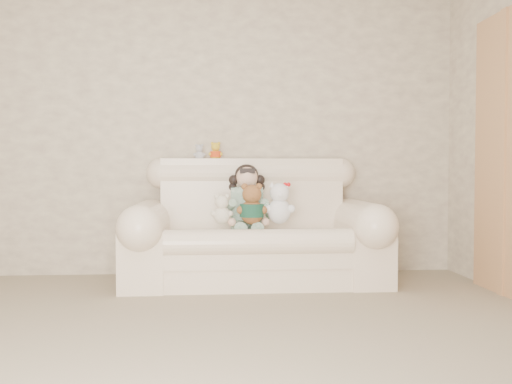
% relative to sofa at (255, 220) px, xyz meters
% --- Properties ---
extents(floor, '(5.00, 5.00, 0.00)m').
position_rel_sofa_xyz_m(floor, '(-0.41, -2.00, -0.52)').
color(floor, gray).
rests_on(floor, ground).
extents(wall_back, '(4.50, 0.00, 4.50)m').
position_rel_sofa_xyz_m(wall_back, '(-0.41, 0.50, 0.78)').
color(wall_back, beige).
rests_on(wall_back, ground).
extents(sofa, '(2.10, 0.95, 1.03)m').
position_rel_sofa_xyz_m(sofa, '(0.00, 0.00, 0.00)').
color(sofa, '#FAE2CA').
rests_on(sofa, floor).
extents(door_panel, '(0.06, 0.90, 2.10)m').
position_rel_sofa_xyz_m(door_panel, '(1.81, -0.60, 0.54)').
color(door_panel, tan).
rests_on(door_panel, floor).
extents(seated_child, '(0.36, 0.43, 0.56)m').
position_rel_sofa_xyz_m(seated_child, '(-0.06, 0.08, 0.19)').
color(seated_child, '#286B44').
rests_on(seated_child, sofa).
extents(brown_teddy, '(0.29, 0.26, 0.38)m').
position_rel_sofa_xyz_m(brown_teddy, '(-0.04, -0.16, 0.17)').
color(brown_teddy, brown).
rests_on(brown_teddy, sofa).
extents(white_cat, '(0.30, 0.27, 0.39)m').
position_rel_sofa_xyz_m(white_cat, '(0.19, -0.11, 0.18)').
color(white_cat, white).
rests_on(white_cat, sofa).
extents(cream_teddy, '(0.19, 0.15, 0.28)m').
position_rel_sofa_xyz_m(cream_teddy, '(-0.27, -0.13, 0.12)').
color(cream_teddy, white).
rests_on(cream_teddy, sofa).
extents(yellow_mini_bear, '(0.15, 0.13, 0.19)m').
position_rel_sofa_xyz_m(yellow_mini_bear, '(-0.32, 0.38, 0.59)').
color(yellow_mini_bear, gold).
rests_on(yellow_mini_bear, sofa).
extents(grey_mini_plush, '(0.12, 0.10, 0.17)m').
position_rel_sofa_xyz_m(grey_mini_plush, '(-0.46, 0.37, 0.58)').
color(grey_mini_plush, '#B6B7BE').
rests_on(grey_mini_plush, sofa).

